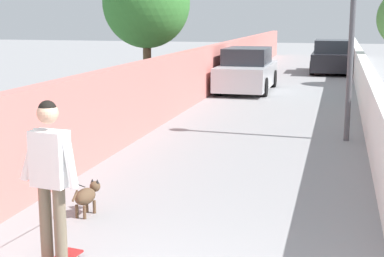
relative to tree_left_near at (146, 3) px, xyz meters
name	(u,v)px	position (x,y,z in m)	size (l,w,h in m)	color
ground_plane	(279,102)	(1.00, -3.99, -3.03)	(80.00, 80.00, 0.00)	gray
wall_left	(184,80)	(-1.00, -1.44, -2.21)	(48.00, 0.30, 1.64)	#CC726B
fence_right	(368,93)	(-1.00, -6.54, -2.40)	(48.00, 0.30, 1.27)	white
tree_left_near	(146,3)	(0.00, 0.00, 0.00)	(2.66, 2.66, 4.43)	brown
person_skateboarder	(50,169)	(-11.80, -2.93, -1.93)	(0.27, 0.72, 1.74)	#726651
dog	(87,195)	(-10.12, -2.54, -2.76)	(1.98, 0.54, 1.06)	brown
car_near	(247,71)	(3.43, -2.59, -2.32)	(4.35, 1.80, 1.54)	silver
car_far	(331,58)	(10.98, -5.39, -2.32)	(4.17, 1.80, 1.54)	black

